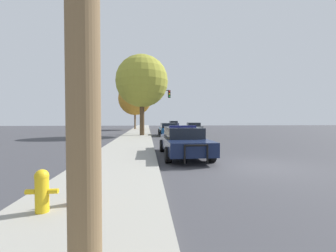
{
  "coord_description": "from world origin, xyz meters",
  "views": [
    {
      "loc": [
        -4.0,
        -8.0,
        1.76
      ],
      "look_at": [
        -1.23,
        21.62,
        0.87
      ],
      "focal_mm": 24.0,
      "sensor_mm": 36.0,
      "label": 1
    }
  ],
  "objects_px": {
    "car_background_distant": "(173,124)",
    "tree_sidewalk_far": "(135,99)",
    "fire_hydrant": "(42,189)",
    "tree_sidewalk_mid": "(142,81)",
    "police_car": "(183,141)",
    "traffic_light": "(154,102)",
    "traffic_cone": "(76,186)",
    "car_background_midblock": "(168,129)",
    "car_background_oncoming": "(194,127)"
  },
  "relations": [
    {
      "from": "police_car",
      "to": "tree_sidewalk_far",
      "type": "bearing_deg",
      "value": -82.59
    },
    {
      "from": "police_car",
      "to": "car_background_distant",
      "type": "relative_size",
      "value": 1.2
    },
    {
      "from": "car_background_midblock",
      "to": "tree_sidewalk_far",
      "type": "bearing_deg",
      "value": 106.46
    },
    {
      "from": "police_car",
      "to": "traffic_light",
      "type": "relative_size",
      "value": 1.0
    },
    {
      "from": "car_background_distant",
      "to": "tree_sidewalk_far",
      "type": "xyz_separation_m",
      "value": [
        -7.56,
        -9.76,
        4.46
      ]
    },
    {
      "from": "traffic_light",
      "to": "car_background_midblock",
      "type": "xyz_separation_m",
      "value": [
        1.49,
        -3.07,
        -3.12
      ]
    },
    {
      "from": "fire_hydrant",
      "to": "car_background_distant",
      "type": "bearing_deg",
      "value": 80.33
    },
    {
      "from": "car_background_distant",
      "to": "car_background_midblock",
      "type": "relative_size",
      "value": 1.06
    },
    {
      "from": "traffic_light",
      "to": "car_background_midblock",
      "type": "relative_size",
      "value": 1.28
    },
    {
      "from": "traffic_light",
      "to": "tree_sidewalk_mid",
      "type": "relative_size",
      "value": 0.64
    },
    {
      "from": "tree_sidewalk_far",
      "to": "police_car",
      "type": "bearing_deg",
      "value": -82.19
    },
    {
      "from": "police_car",
      "to": "car_background_oncoming",
      "type": "distance_m",
      "value": 18.55
    },
    {
      "from": "car_background_midblock",
      "to": "traffic_cone",
      "type": "height_order",
      "value": "car_background_midblock"
    },
    {
      "from": "car_background_oncoming",
      "to": "traffic_cone",
      "type": "xyz_separation_m",
      "value": [
        -7.38,
        -24.23,
        -0.24
      ]
    },
    {
      "from": "car_background_distant",
      "to": "tree_sidewalk_mid",
      "type": "distance_m",
      "value": 25.48
    },
    {
      "from": "police_car",
      "to": "traffic_light",
      "type": "height_order",
      "value": "traffic_light"
    },
    {
      "from": "fire_hydrant",
      "to": "tree_sidewalk_far",
      "type": "relative_size",
      "value": 0.1
    },
    {
      "from": "traffic_light",
      "to": "car_background_distant",
      "type": "height_order",
      "value": "traffic_light"
    },
    {
      "from": "tree_sidewalk_mid",
      "to": "traffic_cone",
      "type": "height_order",
      "value": "tree_sidewalk_mid"
    },
    {
      "from": "fire_hydrant",
      "to": "car_background_midblock",
      "type": "xyz_separation_m",
      "value": [
        4.11,
        19.95,
        0.19
      ]
    },
    {
      "from": "police_car",
      "to": "tree_sidewalk_mid",
      "type": "bearing_deg",
      "value": -80.35
    },
    {
      "from": "tree_sidewalk_mid",
      "to": "car_background_oncoming",
      "type": "bearing_deg",
      "value": 39.45
    },
    {
      "from": "tree_sidewalk_far",
      "to": "tree_sidewalk_mid",
      "type": "height_order",
      "value": "tree_sidewalk_mid"
    },
    {
      "from": "traffic_light",
      "to": "tree_sidewalk_mid",
      "type": "xyz_separation_m",
      "value": [
        -1.31,
        -3.83,
        1.82
      ]
    },
    {
      "from": "car_background_midblock",
      "to": "traffic_light",
      "type": "bearing_deg",
      "value": 115.04
    },
    {
      "from": "fire_hydrant",
      "to": "car_background_midblock",
      "type": "relative_size",
      "value": 0.18
    },
    {
      "from": "fire_hydrant",
      "to": "tree_sidewalk_mid",
      "type": "xyz_separation_m",
      "value": [
        1.32,
        19.19,
        5.13
      ]
    },
    {
      "from": "fire_hydrant",
      "to": "traffic_cone",
      "type": "height_order",
      "value": "fire_hydrant"
    },
    {
      "from": "fire_hydrant",
      "to": "tree_sidewalk_far",
      "type": "xyz_separation_m",
      "value": [
        -0.16,
        33.68,
        4.69
      ]
    },
    {
      "from": "traffic_light",
      "to": "tree_sidewalk_far",
      "type": "height_order",
      "value": "tree_sidewalk_far"
    },
    {
      "from": "tree_sidewalk_mid",
      "to": "traffic_cone",
      "type": "distance_m",
      "value": 19.57
    },
    {
      "from": "car_background_distant",
      "to": "traffic_cone",
      "type": "xyz_separation_m",
      "value": [
        -6.93,
        -43.11,
        -0.28
      ]
    },
    {
      "from": "fire_hydrant",
      "to": "tree_sidewalk_mid",
      "type": "relative_size",
      "value": 0.09
    },
    {
      "from": "car_background_midblock",
      "to": "car_background_oncoming",
      "type": "bearing_deg",
      "value": 50.12
    },
    {
      "from": "police_car",
      "to": "fire_hydrant",
      "type": "distance_m",
      "value": 7.43
    },
    {
      "from": "fire_hydrant",
      "to": "traffic_cone",
      "type": "xyz_separation_m",
      "value": [
        0.47,
        0.33,
        -0.05
      ]
    },
    {
      "from": "traffic_light",
      "to": "traffic_cone",
      "type": "bearing_deg",
      "value": -95.43
    },
    {
      "from": "traffic_light",
      "to": "traffic_cone",
      "type": "relative_size",
      "value": 7.62
    },
    {
      "from": "car_background_midblock",
      "to": "tree_sidewalk_far",
      "type": "height_order",
      "value": "tree_sidewalk_far"
    },
    {
      "from": "tree_sidewalk_far",
      "to": "tree_sidewalk_mid",
      "type": "bearing_deg",
      "value": -84.17
    },
    {
      "from": "car_background_oncoming",
      "to": "car_background_distant",
      "type": "relative_size",
      "value": 0.94
    },
    {
      "from": "fire_hydrant",
      "to": "car_background_midblock",
      "type": "bearing_deg",
      "value": 78.35
    },
    {
      "from": "traffic_cone",
      "to": "tree_sidewalk_mid",
      "type": "bearing_deg",
      "value": 87.42
    },
    {
      "from": "car_background_midblock",
      "to": "car_background_distant",
      "type": "bearing_deg",
      "value": 81.19
    },
    {
      "from": "traffic_light",
      "to": "car_background_distant",
      "type": "xyz_separation_m",
      "value": [
        4.78,
        20.43,
        -3.08
      ]
    },
    {
      "from": "car_background_distant",
      "to": "traffic_cone",
      "type": "distance_m",
      "value": 43.66
    },
    {
      "from": "car_background_distant",
      "to": "fire_hydrant",
      "type": "bearing_deg",
      "value": -100.56
    },
    {
      "from": "police_car",
      "to": "car_background_distant",
      "type": "distance_m",
      "value": 37.12
    },
    {
      "from": "traffic_cone",
      "to": "tree_sidewalk_far",
      "type": "bearing_deg",
      "value": 91.09
    },
    {
      "from": "tree_sidewalk_mid",
      "to": "fire_hydrant",
      "type": "bearing_deg",
      "value": -93.94
    }
  ]
}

